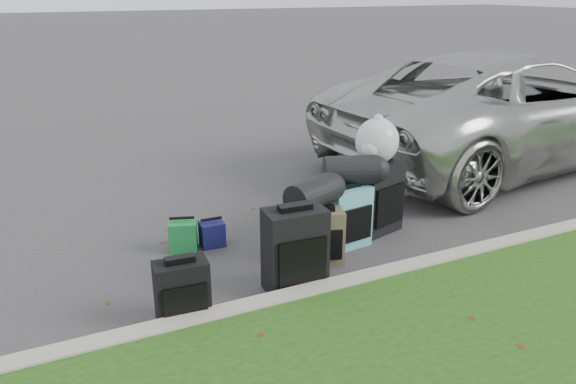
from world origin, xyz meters
name	(u,v)px	position (x,y,z in m)	size (l,w,h in m)	color
ground	(305,247)	(0.00, 0.00, 0.00)	(120.00, 120.00, 0.00)	#383535
curb	(357,284)	(0.00, -1.00, 0.07)	(120.00, 0.18, 0.15)	#9E937F
suv	(507,108)	(4.11, 1.43, 0.82)	(2.71, 5.88, 1.63)	#B7B7B2
suitcase_small_black	(182,292)	(-1.49, -0.80, 0.26)	(0.42, 0.23, 0.52)	black
suitcase_large_black_left	(295,250)	(-0.47, -0.72, 0.38)	(0.52, 0.31, 0.75)	black
suitcase_olive	(322,237)	(-0.01, -0.38, 0.27)	(0.39, 0.25, 0.54)	#453D2B
suitcase_teal	(348,217)	(0.41, -0.15, 0.32)	(0.44, 0.26, 0.63)	teal
suitcase_large_black_right	(378,198)	(0.89, 0.03, 0.39)	(0.52, 0.31, 0.77)	black
tote_green	(183,236)	(-1.15, 0.46, 0.16)	(0.28, 0.22, 0.31)	#1A7935
tote_navy	(212,234)	(-0.85, 0.44, 0.13)	(0.24, 0.19, 0.26)	#16174E
duffel_left	(314,194)	(-0.06, -0.29, 0.69)	(0.30, 0.30, 0.55)	black
duffel_right	(351,170)	(0.47, -0.06, 0.78)	(0.30, 0.30, 0.53)	black
trash_bag	(377,141)	(0.87, 0.08, 1.01)	(0.46, 0.46, 0.46)	silver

